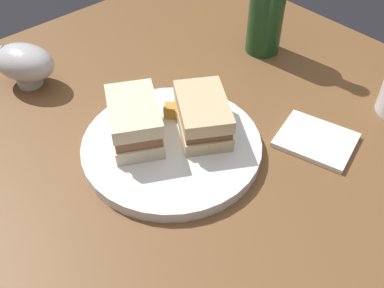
{
  "coord_description": "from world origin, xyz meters",
  "views": [
    {
      "loc": [
        0.3,
        -0.31,
        1.23
      ],
      "look_at": [
        -0.03,
        -0.01,
        0.79
      ],
      "focal_mm": 41.85,
      "sensor_mm": 36.0,
      "label": 1
    }
  ],
  "objects": [
    {
      "name": "potato_wedge_middle",
      "position": [
        -0.09,
        0.02,
        0.79
      ],
      "size": [
        0.05,
        0.02,
        0.02
      ],
      "primitive_type": "cube",
      "rotation": [
        0.0,
        0.0,
        2.96
      ],
      "color": "gold",
      "rests_on": "plate"
    },
    {
      "name": "sandwich_half_right",
      "position": [
        -0.11,
        -0.05,
        0.81
      ],
      "size": [
        0.13,
        0.11,
        0.06
      ],
      "color": "beige",
      "rests_on": "plate"
    },
    {
      "name": "potato_wedge_left_edge",
      "position": [
        -0.11,
        0.06,
        0.79
      ],
      "size": [
        0.04,
        0.04,
        0.02
      ],
      "primitive_type": "cube",
      "rotation": [
        0.0,
        0.0,
        1.02
      ],
      "color": "#B77F33",
      "rests_on": "plate"
    },
    {
      "name": "potato_wedge_back",
      "position": [
        -0.1,
        0.06,
        0.79
      ],
      "size": [
        0.03,
        0.05,
        0.02
      ],
      "primitive_type": "cube",
      "rotation": [
        0.0,
        0.0,
        5.04
      ],
      "color": "#B77F33",
      "rests_on": "plate"
    },
    {
      "name": "gravy_boat",
      "position": [
        -0.36,
        -0.1,
        0.81
      ],
      "size": [
        0.13,
        0.11,
        0.07
      ],
      "color": "#B7B7BC",
      "rests_on": "dining_table"
    },
    {
      "name": "sandwich_half_left",
      "position": [
        -0.06,
        0.03,
        0.81
      ],
      "size": [
        0.13,
        0.12,
        0.05
      ],
      "color": "#CCB284",
      "rests_on": "plate"
    },
    {
      "name": "napkin",
      "position": [
        0.07,
        0.15,
        0.77
      ],
      "size": [
        0.13,
        0.12,
        0.01
      ],
      "primitive_type": "cube",
      "rotation": [
        0.0,
        0.0,
        0.29
      ],
      "color": "white",
      "rests_on": "dining_table"
    },
    {
      "name": "plate",
      "position": [
        -0.07,
        -0.02,
        0.77
      ],
      "size": [
        0.26,
        0.26,
        0.02
      ],
      "primitive_type": "cylinder",
      "color": "white",
      "rests_on": "dining_table"
    },
    {
      "name": "potato_wedge_front",
      "position": [
        -0.1,
        0.03,
        0.79
      ],
      "size": [
        0.05,
        0.05,
        0.02
      ],
      "primitive_type": "cube",
      "rotation": [
        0.0,
        0.0,
        3.86
      ],
      "color": "gold",
      "rests_on": "plate"
    }
  ]
}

